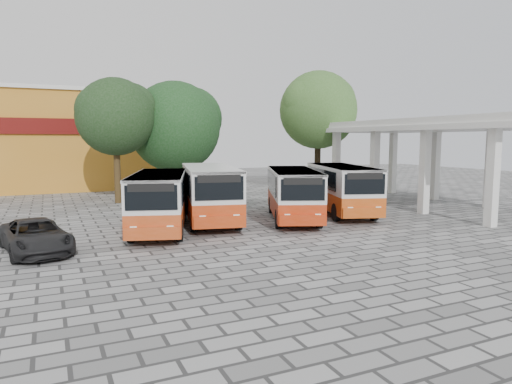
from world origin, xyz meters
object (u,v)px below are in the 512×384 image
bus_far_left (160,198)px  bus_centre_left (210,190)px  parked_car (36,236)px  bus_centre_right (293,191)px  bus_far_right (342,186)px

bus_far_left → bus_centre_left: size_ratio=0.95×
bus_centre_left → parked_car: size_ratio=1.85×
bus_far_left → bus_centre_left: bearing=41.8°
bus_far_left → bus_centre_right: bus_far_left is taller
bus_far_right → parked_car: bearing=-151.5°
parked_car → bus_centre_right: bearing=-0.7°
bus_far_left → bus_centre_left: (2.86, 1.30, 0.10)m
bus_centre_left → bus_centre_right: (4.12, -1.33, -0.11)m
bus_centre_left → parked_car: bus_centre_left is taller
bus_far_left → parked_car: bearing=-139.2°
bus_centre_right → parked_car: (-12.10, -2.19, -0.90)m
bus_far_left → bus_centre_right: bearing=17.1°
bus_centre_left → parked_car: (-7.98, -3.52, -1.01)m
bus_far_right → parked_car: size_ratio=1.80×
bus_centre_right → bus_far_right: 3.56m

